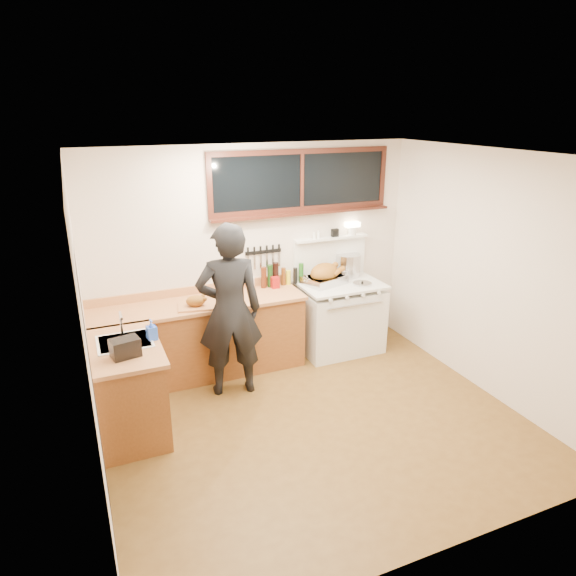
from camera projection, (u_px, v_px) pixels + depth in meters
name	position (u px, v px, depth m)	size (l,w,h in m)	color
ground_plane	(317.00, 424.00, 5.12)	(4.00, 3.50, 0.02)	brown
room_shell	(320.00, 265.00, 4.57)	(4.10, 3.60, 2.65)	silver
counter_back	(200.00, 338.00, 5.93)	(2.44, 0.64, 1.00)	brown
counter_left	(128.00, 388.00, 4.88)	(0.64, 1.09, 0.90)	brown
sink_unit	(125.00, 347.00, 4.83)	(0.50, 0.45, 0.37)	white
vintage_stove	(339.00, 315.00, 6.55)	(1.02, 0.74, 1.59)	white
back_window	(302.00, 188.00, 6.14)	(2.32, 0.13, 0.77)	black
left_doorway	(95.00, 397.00, 3.55)	(0.02, 1.04, 2.17)	black
knife_strip	(264.00, 253.00, 6.22)	(0.46, 0.03, 0.28)	black
man	(230.00, 311.00, 5.41)	(0.76, 0.56, 1.90)	black
soap_bottle	(152.00, 330.00, 4.83)	(0.10, 0.10, 0.20)	blue
toaster	(125.00, 348.00, 4.50)	(0.27, 0.21, 0.17)	black
cutting_board	(196.00, 303.00, 5.62)	(0.43, 0.36, 0.14)	#C17F4D
roast_turkey	(325.00, 275.00, 6.37)	(0.58, 0.49, 0.26)	silver
stockpot	(348.00, 265.00, 6.64)	(0.35, 0.35, 0.29)	silver
saucepan	(342.00, 275.00, 6.53)	(0.18, 0.29, 0.12)	silver
pot_lid	(362.00, 284.00, 6.36)	(0.25, 0.25, 0.04)	silver
coffee_tin	(275.00, 283.00, 6.22)	(0.09, 0.08, 0.14)	maroon
pitcher	(251.00, 283.00, 6.19)	(0.10, 0.10, 0.15)	white
bottle_cluster	(280.00, 276.00, 6.29)	(0.56, 0.07, 0.30)	black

